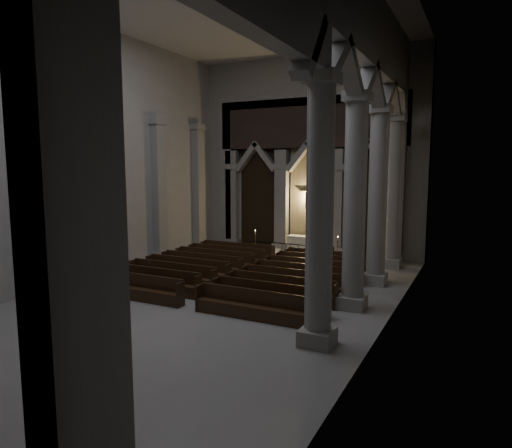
% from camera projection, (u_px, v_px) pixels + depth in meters
% --- Properties ---
extents(room, '(24.00, 24.10, 12.00)m').
position_uv_depth(room, '(206.00, 108.00, 17.53)').
color(room, gray).
rests_on(room, ground).
extents(sanctuary_wall, '(14.00, 0.77, 12.00)m').
position_uv_depth(sanctuary_wall, '(309.00, 146.00, 27.87)').
color(sanctuary_wall, gray).
rests_on(sanctuary_wall, ground).
extents(right_arcade, '(1.00, 24.00, 12.00)m').
position_uv_depth(right_arcade, '(356.00, 97.00, 16.22)').
color(right_arcade, gray).
rests_on(right_arcade, ground).
extents(left_pilasters, '(0.60, 13.00, 8.03)m').
position_uv_depth(left_pilasters, '(135.00, 194.00, 24.10)').
color(left_pilasters, gray).
rests_on(left_pilasters, ground).
extents(sanctuary_step, '(8.50, 2.60, 0.15)m').
position_uv_depth(sanctuary_step, '(302.00, 253.00, 27.87)').
color(sanctuary_step, gray).
rests_on(sanctuary_step, ground).
extents(altar, '(1.85, 0.74, 0.94)m').
position_uv_depth(altar, '(302.00, 243.00, 28.23)').
color(altar, beige).
rests_on(altar, sanctuary_step).
extents(altar_rail, '(5.15, 0.09, 1.01)m').
position_uv_depth(altar_rail, '(290.00, 249.00, 26.07)').
color(altar_rail, black).
rests_on(altar_rail, ground).
extents(candle_stand_left, '(0.26, 0.26, 1.56)m').
position_uv_depth(candle_stand_left, '(255.00, 248.00, 27.66)').
color(candle_stand_left, '#995F2F').
rests_on(candle_stand_left, ground).
extents(candle_stand_right, '(0.26, 0.26, 1.53)m').
position_uv_depth(candle_stand_right, '(337.00, 256.00, 25.31)').
color(candle_stand_right, '#995F2F').
rests_on(candle_stand_right, ground).
extents(pews, '(10.00, 8.98, 1.03)m').
position_uv_depth(pews, '(243.00, 276.00, 21.09)').
color(pews, black).
rests_on(pews, ground).
extents(worshipper, '(0.44, 0.31, 1.16)m').
position_uv_depth(worshipper, '(296.00, 259.00, 23.79)').
color(worshipper, black).
rests_on(worshipper, ground).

